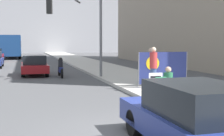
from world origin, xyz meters
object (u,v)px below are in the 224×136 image
object	(u,v)px
seated_protester	(169,82)
pedestrian_behind	(151,65)
car_on_road_nearest	(34,65)
motorcycle_on_road	(61,69)
protest_banner	(163,68)
jogger_on_sidewalk	(153,67)
parked_car_curbside	(196,118)
traffic_light_pole	(80,20)
city_bus_on_road	(12,45)

from	to	relation	value
seated_protester	pedestrian_behind	xyz separation A→B (m)	(1.01, 4.03, 0.29)
car_on_road_nearest	motorcycle_on_road	bearing A→B (deg)	-47.19
pedestrian_behind	motorcycle_on_road	bearing A→B (deg)	-44.59
seated_protester	protest_banner	distance (m)	3.48
protest_banner	motorcycle_on_road	world-z (taller)	protest_banner
jogger_on_sidewalk	protest_banner	xyz separation A→B (m)	(0.77, 0.64, -0.10)
jogger_on_sidewalk	seated_protester	bearing A→B (deg)	56.95
pedestrian_behind	parked_car_curbside	xyz separation A→B (m)	(-2.79, -8.88, -0.37)
traffic_light_pole	motorcycle_on_road	bearing A→B (deg)	128.53
protest_banner	motorcycle_on_road	xyz separation A→B (m)	(-4.08, 6.53, -0.48)
jogger_on_sidewalk	protest_banner	distance (m)	1.00
protest_banner	city_bus_on_road	distance (m)	34.28
jogger_on_sidewalk	motorcycle_on_road	xyz separation A→B (m)	(-3.31, 7.17, -0.58)
seated_protester	traffic_light_pole	world-z (taller)	traffic_light_pole
parked_car_curbside	motorcycle_on_road	xyz separation A→B (m)	(-1.01, 14.60, -0.17)
city_bus_on_road	jogger_on_sidewalk	bearing A→B (deg)	-78.19
protest_banner	parked_car_curbside	xyz separation A→B (m)	(-3.07, -8.07, -0.31)
protest_banner	car_on_road_nearest	distance (m)	9.99
car_on_road_nearest	parked_car_curbside	bearing A→B (deg)	-80.99
jogger_on_sidewalk	city_bus_on_road	world-z (taller)	city_bus_on_road
seated_protester	pedestrian_behind	size ratio (longest dim) A/B	0.66
parked_car_curbside	car_on_road_nearest	xyz separation A→B (m)	(-2.58, 16.30, -0.03)
jogger_on_sidewalk	car_on_road_nearest	distance (m)	10.14
traffic_light_pole	motorcycle_on_road	xyz separation A→B (m)	(-1.03, 1.29, -3.00)
jogger_on_sidewalk	parked_car_curbside	bearing A→B (deg)	51.18
traffic_light_pole	jogger_on_sidewalk	bearing A→B (deg)	-68.82
parked_car_curbside	city_bus_on_road	bearing A→B (deg)	96.62
city_bus_on_road	motorcycle_on_road	xyz separation A→B (m)	(3.80, -26.82, -1.28)
protest_banner	car_on_road_nearest	xyz separation A→B (m)	(-5.65, 8.23, -0.33)
seated_protester	city_bus_on_road	distance (m)	37.18
seated_protester	car_on_road_nearest	distance (m)	12.26
protest_banner	city_bus_on_road	world-z (taller)	city_bus_on_road
seated_protester	traffic_light_pole	size ratio (longest dim) A/B	0.24
protest_banner	motorcycle_on_road	bearing A→B (deg)	121.97
traffic_light_pole	motorcycle_on_road	size ratio (longest dim) A/B	2.37
parked_car_curbside	car_on_road_nearest	world-z (taller)	parked_car_curbside
car_on_road_nearest	motorcycle_on_road	world-z (taller)	car_on_road_nearest
jogger_on_sidewalk	city_bus_on_road	size ratio (longest dim) A/B	0.16
jogger_on_sidewalk	traffic_light_pole	bearing A→B (deg)	-90.46
traffic_light_pole	parked_car_curbside	distance (m)	13.60
jogger_on_sidewalk	city_bus_on_road	xyz separation A→B (m)	(-7.11, 33.99, 0.70)
seated_protester	traffic_light_pole	distance (m)	9.07
car_on_road_nearest	seated_protester	bearing A→B (deg)	-69.16
pedestrian_behind	motorcycle_on_road	size ratio (longest dim) A/B	0.86
seated_protester	motorcycle_on_road	size ratio (longest dim) A/B	0.57
seated_protester	city_bus_on_road	size ratio (longest dim) A/B	0.10
protest_banner	motorcycle_on_road	distance (m)	7.71
seated_protester	city_bus_on_road	world-z (taller)	city_bus_on_road
pedestrian_behind	protest_banner	bearing A→B (deg)	120.64
protest_banner	city_bus_on_road	xyz separation A→B (m)	(-7.88, 33.35, 0.80)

